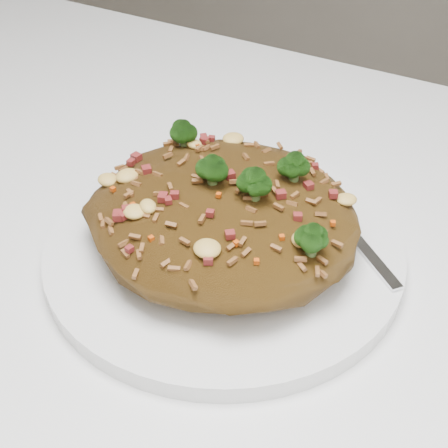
{
  "coord_description": "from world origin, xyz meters",
  "views": [
    {
      "loc": [
        0.26,
        -0.25,
        1.06
      ],
      "look_at": [
        0.09,
        0.05,
        0.78
      ],
      "focal_mm": 50.0,
      "sensor_mm": 36.0,
      "label": 1
    }
  ],
  "objects_px": {
    "fried_rice": "(225,206)",
    "fork": "(343,224)",
    "plate": "(224,247)",
    "dining_table": "(106,334)"
  },
  "relations": [
    {
      "from": "fork",
      "to": "plate",
      "type": "bearing_deg",
      "value": -99.73
    },
    {
      "from": "plate",
      "to": "fork",
      "type": "height_order",
      "value": "fork"
    },
    {
      "from": "fried_rice",
      "to": "plate",
      "type": "bearing_deg",
      "value": -138.25
    },
    {
      "from": "plate",
      "to": "fork",
      "type": "relative_size",
      "value": 1.92
    },
    {
      "from": "dining_table",
      "to": "fried_rice",
      "type": "relative_size",
      "value": 6.21
    },
    {
      "from": "fried_rice",
      "to": "fork",
      "type": "height_order",
      "value": "fried_rice"
    },
    {
      "from": "dining_table",
      "to": "plate",
      "type": "relative_size",
      "value": 4.66
    },
    {
      "from": "dining_table",
      "to": "plate",
      "type": "xyz_separation_m",
      "value": [
        0.09,
        0.05,
        0.1
      ]
    },
    {
      "from": "fried_rice",
      "to": "fork",
      "type": "xyz_separation_m",
      "value": [
        0.07,
        0.06,
        -0.03
      ]
    },
    {
      "from": "dining_table",
      "to": "fork",
      "type": "distance_m",
      "value": 0.22
    }
  ]
}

